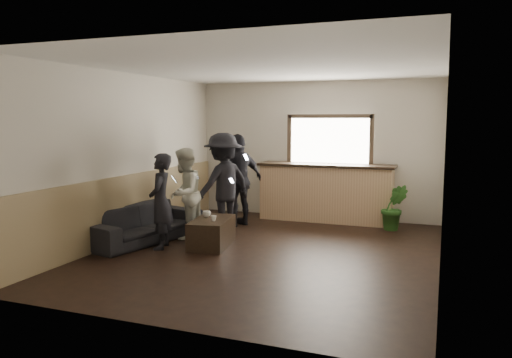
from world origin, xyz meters
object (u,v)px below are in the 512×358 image
at_px(bar_counter, 326,189).
at_px(cup_b, 214,218).
at_px(potted_plant, 394,207).
at_px(person_b, 184,193).
at_px(person_c, 223,184).
at_px(person_d, 239,180).
at_px(person_a, 161,201).
at_px(coffee_table, 212,232).
at_px(cup_a, 207,214).
at_px(sofa, 144,223).

bearing_deg(bar_counter, cup_b, -112.55).
xyz_separation_m(potted_plant, person_b, (-3.29, -1.90, 0.35)).
height_order(potted_plant, person_c, person_c).
bearing_deg(person_d, person_a, 17.49).
xyz_separation_m(coffee_table, cup_b, (0.10, -0.13, 0.26)).
height_order(cup_a, person_a, person_a).
height_order(person_a, person_c, person_c).
relative_size(cup_a, potted_plant, 0.15).
bearing_deg(person_b, person_c, 131.77).
bearing_deg(cup_b, cup_a, 134.68).
xyz_separation_m(cup_b, person_c, (-0.30, 1.03, 0.42)).
relative_size(sofa, person_b, 1.34).
distance_m(coffee_table, cup_b, 0.31).
bearing_deg(person_c, coffee_table, 38.63).
bearing_deg(person_d, cup_a, 32.87).
distance_m(coffee_table, cup_a, 0.33).
relative_size(cup_a, cup_b, 1.45).
distance_m(bar_counter, cup_a, 2.90).
xyz_separation_m(cup_b, person_d, (-0.30, 1.75, 0.40)).
distance_m(person_a, person_b, 0.72).
relative_size(potted_plant, person_a, 0.57).
bearing_deg(person_d, coffee_table, 37.96).
relative_size(coffee_table, cup_a, 7.55).
bearing_deg(potted_plant, person_a, -141.60).
height_order(bar_counter, potted_plant, bar_counter).
height_order(potted_plant, person_b, person_b).
height_order(coffee_table, person_a, person_a).
bearing_deg(person_a, cup_a, 115.87).
xyz_separation_m(coffee_table, person_b, (-0.66, 0.32, 0.56)).
bearing_deg(sofa, cup_a, -63.66).
height_order(cup_a, person_b, person_b).
distance_m(cup_a, cup_b, 0.35).
distance_m(sofa, coffee_table, 1.20).
relative_size(sofa, person_c, 1.16).
bearing_deg(cup_b, person_d, 99.61).
height_order(sofa, coffee_table, sofa).
xyz_separation_m(bar_counter, coffee_table, (-1.25, -2.65, -0.42)).
distance_m(sofa, person_d, 2.08).
distance_m(sofa, cup_b, 1.31).
relative_size(bar_counter, cup_b, 29.94).
relative_size(coffee_table, person_a, 0.66).
distance_m(person_a, person_c, 1.39).
relative_size(cup_b, person_a, 0.06).
distance_m(potted_plant, person_b, 3.82).
distance_m(bar_counter, person_d, 1.80).
bearing_deg(person_c, sofa, -18.52).
xyz_separation_m(sofa, cup_b, (1.29, -0.01, 0.18)).
xyz_separation_m(bar_counter, potted_plant, (1.37, -0.43, -0.21)).
bearing_deg(bar_counter, coffee_table, -115.31).
distance_m(bar_counter, cup_b, 3.02).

